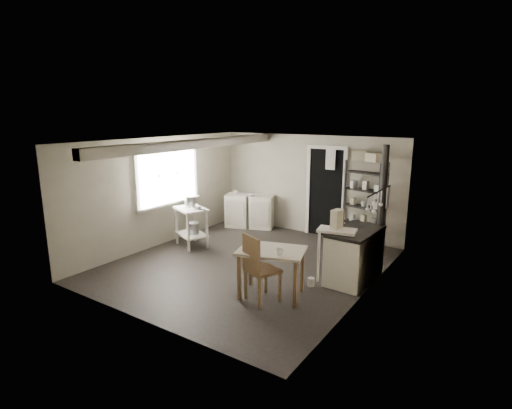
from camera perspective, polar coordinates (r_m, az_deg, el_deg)
The scene contains 31 objects.
floor at distance 7.59m, azimuth -1.27°, elevation -8.54°, with size 5.00×5.00×0.00m, color black.
ceiling at distance 7.08m, azimuth -1.36°, elevation 9.05°, with size 5.00×5.00×0.00m, color silver.
wall_back at distance 9.37m, azimuth 7.49°, elevation 2.80°, with size 4.50×0.02×2.30m, color #9F9A88.
wall_front at distance 5.47m, azimuth -16.56°, elevation -4.96°, with size 4.50×0.02×2.30m, color #9F9A88.
wall_left at distance 8.71m, azimuth -13.54°, elevation 1.79°, with size 0.02×5.00×2.30m, color #9F9A88.
wall_right at distance 6.28m, azimuth 15.78°, elevation -2.62°, with size 0.02×5.00×2.30m, color #9F9A88.
window at distance 8.77m, azimuth -12.57°, elevation 4.23°, with size 0.12×1.76×1.28m, color silver, non-canonical shape.
doorway at distance 9.18m, azimuth 9.90°, elevation 1.56°, with size 0.96×0.10×2.08m, color silver, non-canonical shape.
ceiling_beam at distance 7.84m, azimuth -8.64°, elevation 8.55°, with size 0.18×5.00×0.18m, color silver, non-canonical shape.
wallpaper_panel at distance 6.28m, azimuth 15.70°, elevation -2.60°, with size 0.01×5.00×2.30m, color #BFAE9B, non-canonical shape.
utensil_rail at distance 6.77m, azimuth 17.10°, elevation 1.88°, with size 0.06×1.20×0.44m, color #A7A7AA, non-canonical shape.
prep_table at distance 8.59m, azimuth -9.19°, elevation -3.33°, with size 0.73×0.52×0.84m, color silver, non-canonical shape.
stockpot at distance 8.57m, azimuth -9.40°, elevation 0.37°, with size 0.23×0.23×0.25m, color #A7A7AA.
saucepan at distance 8.35m, azimuth -8.47°, elevation -0.58°, with size 0.19×0.19×0.11m, color #A7A7AA.
bucket at distance 8.59m, azimuth -8.96°, elevation -3.41°, with size 0.24×0.24×0.26m, color #A7A7AA.
base_cabinets at distance 9.91m, azimuth -0.88°, elevation -0.61°, with size 1.24×0.53×0.81m, color beige, non-canonical shape.
mixing_bowl at distance 9.66m, azimuth -0.79°, elevation 2.03°, with size 0.27×0.27×0.07m, color silver.
counter_cup at distance 9.88m, azimuth -2.99°, elevation 2.34°, with size 0.12×0.12×0.09m, color silver.
shelf_rack at distance 8.71m, azimuth 15.25°, elevation 0.34°, with size 0.86×0.34×1.82m, color black, non-canonical shape.
shelf_jar at distance 8.74m, azimuth 13.70°, elevation 3.29°, with size 0.09×0.09×0.20m, color silver.
storage_box_a at distance 8.66m, azimuth 14.62°, elevation 7.42°, with size 0.30×0.26×0.20m, color beige.
storage_box_b at distance 8.47m, azimuth 16.55°, elevation 7.06°, with size 0.27×0.25×0.17m, color beige.
stove at distance 6.96m, azimuth 13.90°, elevation -7.11°, with size 0.63×1.13×0.89m, color beige, non-canonical shape.
stovepipe at distance 7.04m, azimuth 17.74°, elevation 2.58°, with size 0.12×0.12×1.56m, color black, non-canonical shape.
side_ledge at distance 6.74m, azimuth 11.31°, elevation -7.73°, with size 0.62×0.33×0.95m, color silver, non-canonical shape.
oats_box at distance 6.60m, azimuth 11.43°, elevation -2.87°, with size 0.12×0.21×0.31m, color beige.
work_table at distance 6.24m, azimuth 2.22°, elevation -9.71°, with size 1.00×0.70×0.76m, color #BCB4A1, non-canonical shape.
table_cup at distance 5.87m, azimuth 3.39°, elevation -6.72°, with size 0.10×0.10×0.09m, color silver.
chair at distance 6.05m, azimuth 0.96°, elevation -9.37°, with size 0.43×0.46×1.05m, color brown, non-canonical shape.
flour_sack at distance 8.36m, azimuth 14.30°, elevation -5.17°, with size 0.39×0.33×0.46m, color silver.
floor_crock at distance 6.74m, azimuth 7.87°, elevation -10.86°, with size 0.11×0.11×0.14m, color silver.
Camera 1 is at (4.06, -5.79, 2.78)m, focal length 28.00 mm.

